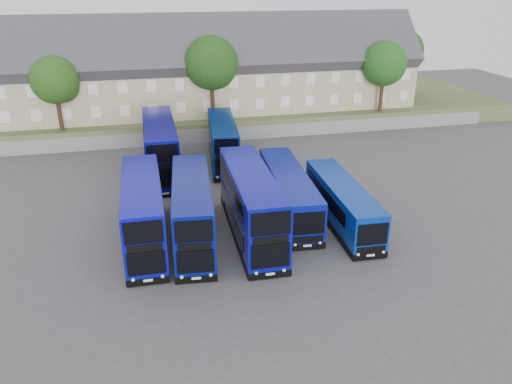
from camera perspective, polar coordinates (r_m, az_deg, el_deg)
The scene contains 15 objects.
ground at distance 33.68m, azimuth -1.57°, elevation -6.43°, with size 120.00×120.00×0.00m, color #46464B.
retaining_wall at distance 55.33m, azimuth -6.68°, elevation 6.39°, with size 70.00×0.40×1.50m, color slate.
earth_bank at distance 64.86m, azimuth -7.79°, elevation 9.08°, with size 80.00×20.00×2.00m, color #4B532E.
terrace_row at distance 59.81m, azimuth -7.67°, elevation 13.38°, with size 54.00×10.40×11.20m.
dd_front_left at distance 34.29m, azimuth -12.75°, elevation -2.40°, with size 2.60×11.11×4.41m.
dd_front_mid at distance 33.94m, azimuth -7.27°, elevation -2.32°, with size 3.46×11.11×4.35m.
dd_front_right at distance 34.31m, azimuth -0.55°, elevation -1.53°, with size 3.00×11.78×4.66m.
dd_rear_left at distance 46.52m, azimuth -10.86°, elevation 4.93°, with size 2.89×12.12×4.81m.
dd_rear_right at distance 48.44m, azimuth -3.82°, elevation 5.66°, with size 3.50×10.75×4.20m.
coach_east_a at distance 37.99m, azimuth 3.72°, elevation -0.14°, with size 3.42×12.21×3.30m.
coach_east_b at distance 36.94m, azimuth 9.80°, elevation -1.37°, with size 2.82×11.25×3.05m.
tree_west at distance 55.22m, azimuth -21.85°, elevation 11.61°, with size 4.80×4.80×7.65m.
tree_mid at distance 55.52m, azimuth -4.98°, elevation 14.27°, with size 5.76×5.76×9.18m.
tree_east at distance 61.30m, azimuth 14.52°, elevation 13.86°, with size 5.12×5.12×8.16m.
tree_far at distance 70.17m, azimuth 16.43°, elevation 15.06°, with size 5.44×5.44×8.67m.
Camera 1 is at (-5.78, -28.67, 16.70)m, focal length 35.00 mm.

